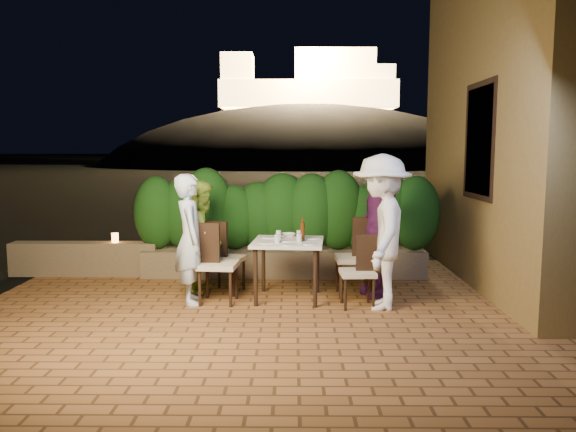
{
  "coord_description": "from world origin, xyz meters",
  "views": [
    {
      "loc": [
        0.34,
        -5.98,
        1.9
      ],
      "look_at": [
        0.27,
        1.08,
        1.05
      ],
      "focal_mm": 35.0,
      "sensor_mm": 36.0,
      "label": 1
    }
  ],
  "objects_px": {
    "chair_left_front": "(218,263)",
    "beer_bottle": "(303,229)",
    "bowl": "(289,235)",
    "diner_green": "(203,236)",
    "diner_white": "(381,232)",
    "diner_purple": "(380,226)",
    "parapet_lamp": "(115,238)",
    "chair_right_back": "(354,256)",
    "chair_left_back": "(226,257)",
    "diner_blue": "(190,239)",
    "chair_right_front": "(358,271)",
    "dining_table": "(288,270)"
  },
  "relations": [
    {
      "from": "chair_right_back",
      "to": "diner_purple",
      "type": "bearing_deg",
      "value": 177.07
    },
    {
      "from": "chair_left_back",
      "to": "chair_right_front",
      "type": "bearing_deg",
      "value": -5.87
    },
    {
      "from": "dining_table",
      "to": "chair_right_back",
      "type": "height_order",
      "value": "chair_right_back"
    },
    {
      "from": "beer_bottle",
      "to": "diner_blue",
      "type": "distance_m",
      "value": 1.4
    },
    {
      "from": "diner_blue",
      "to": "diner_purple",
      "type": "distance_m",
      "value": 2.4
    },
    {
      "from": "chair_right_front",
      "to": "diner_blue",
      "type": "distance_m",
      "value": 2.07
    },
    {
      "from": "beer_bottle",
      "to": "parapet_lamp",
      "type": "distance_m",
      "value": 3.1
    },
    {
      "from": "beer_bottle",
      "to": "chair_right_back",
      "type": "xyz_separation_m",
      "value": [
        0.67,
        0.17,
        -0.38
      ]
    },
    {
      "from": "diner_blue",
      "to": "parapet_lamp",
      "type": "height_order",
      "value": "diner_blue"
    },
    {
      "from": "diner_green",
      "to": "parapet_lamp",
      "type": "xyz_separation_m",
      "value": [
        -1.47,
        0.92,
        -0.17
      ]
    },
    {
      "from": "chair_right_back",
      "to": "chair_left_back",
      "type": "bearing_deg",
      "value": -6.63
    },
    {
      "from": "bowl",
      "to": "chair_left_front",
      "type": "distance_m",
      "value": 1.04
    },
    {
      "from": "chair_left_back",
      "to": "diner_green",
      "type": "relative_size",
      "value": 0.64
    },
    {
      "from": "bowl",
      "to": "diner_blue",
      "type": "distance_m",
      "value": 1.31
    },
    {
      "from": "diner_blue",
      "to": "diner_purple",
      "type": "xyz_separation_m",
      "value": [
        2.37,
        0.38,
        0.11
      ]
    },
    {
      "from": "beer_bottle",
      "to": "diner_white",
      "type": "bearing_deg",
      "value": -23.43
    },
    {
      "from": "diner_blue",
      "to": "diner_white",
      "type": "distance_m",
      "value": 2.31
    },
    {
      "from": "chair_left_front",
      "to": "parapet_lamp",
      "type": "bearing_deg",
      "value": 144.37
    },
    {
      "from": "chair_right_back",
      "to": "diner_green",
      "type": "height_order",
      "value": "diner_green"
    },
    {
      "from": "chair_left_front",
      "to": "bowl",
      "type": "bearing_deg",
      "value": 35.81
    },
    {
      "from": "beer_bottle",
      "to": "parapet_lamp",
      "type": "bearing_deg",
      "value": 155.02
    },
    {
      "from": "chair_left_front",
      "to": "chair_left_back",
      "type": "relative_size",
      "value": 1.05
    },
    {
      "from": "chair_left_front",
      "to": "beer_bottle",
      "type": "bearing_deg",
      "value": 15.73
    },
    {
      "from": "chair_left_back",
      "to": "chair_right_front",
      "type": "xyz_separation_m",
      "value": [
        1.66,
        -0.67,
        -0.03
      ]
    },
    {
      "from": "diner_blue",
      "to": "bowl",
      "type": "bearing_deg",
      "value": -81.17
    },
    {
      "from": "bowl",
      "to": "diner_purple",
      "type": "distance_m",
      "value": 1.19
    },
    {
      "from": "bowl",
      "to": "parapet_lamp",
      "type": "xyz_separation_m",
      "value": [
        -2.61,
        0.98,
        -0.2
      ]
    },
    {
      "from": "chair_right_front",
      "to": "chair_right_back",
      "type": "bearing_deg",
      "value": -94.32
    },
    {
      "from": "chair_right_front",
      "to": "diner_purple",
      "type": "relative_size",
      "value": 0.48
    },
    {
      "from": "beer_bottle",
      "to": "chair_left_front",
      "type": "xyz_separation_m",
      "value": [
        -1.04,
        -0.2,
        -0.4
      ]
    },
    {
      "from": "diner_green",
      "to": "diner_white",
      "type": "relative_size",
      "value": 0.81
    },
    {
      "from": "chair_left_back",
      "to": "dining_table",
      "type": "bearing_deg",
      "value": -5.34
    },
    {
      "from": "chair_left_back",
      "to": "diner_white",
      "type": "bearing_deg",
      "value": -3.83
    },
    {
      "from": "chair_right_back",
      "to": "bowl",
      "type": "bearing_deg",
      "value": -11.88
    },
    {
      "from": "dining_table",
      "to": "chair_left_back",
      "type": "bearing_deg",
      "value": 158.47
    },
    {
      "from": "chair_left_back",
      "to": "parapet_lamp",
      "type": "distance_m",
      "value": 2.04
    },
    {
      "from": "chair_left_front",
      "to": "parapet_lamp",
      "type": "relative_size",
      "value": 7.11
    },
    {
      "from": "chair_right_front",
      "to": "diner_green",
      "type": "relative_size",
      "value": 0.59
    },
    {
      "from": "parapet_lamp",
      "to": "chair_left_back",
      "type": "bearing_deg",
      "value": -29.21
    },
    {
      "from": "bowl",
      "to": "diner_purple",
      "type": "height_order",
      "value": "diner_purple"
    },
    {
      "from": "bowl",
      "to": "diner_blue",
      "type": "bearing_deg",
      "value": -156.15
    },
    {
      "from": "diner_blue",
      "to": "diner_green",
      "type": "distance_m",
      "value": 0.6
    },
    {
      "from": "beer_bottle",
      "to": "parapet_lamp",
      "type": "xyz_separation_m",
      "value": [
        -2.79,
        1.3,
        -0.33
      ]
    },
    {
      "from": "chair_right_front",
      "to": "diner_white",
      "type": "relative_size",
      "value": 0.48
    },
    {
      "from": "diner_white",
      "to": "diner_purple",
      "type": "bearing_deg",
      "value": -177.01
    },
    {
      "from": "bowl",
      "to": "chair_right_front",
      "type": "distance_m",
      "value": 1.13
    },
    {
      "from": "diner_purple",
      "to": "parapet_lamp",
      "type": "distance_m",
      "value": 3.96
    },
    {
      "from": "chair_right_back",
      "to": "diner_white",
      "type": "xyz_separation_m",
      "value": [
        0.26,
        -0.57,
        0.41
      ]
    },
    {
      "from": "chair_right_front",
      "to": "diner_green",
      "type": "height_order",
      "value": "diner_green"
    },
    {
      "from": "bowl",
      "to": "parapet_lamp",
      "type": "height_order",
      "value": "bowl"
    }
  ]
}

